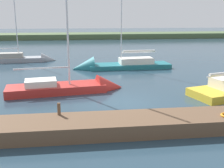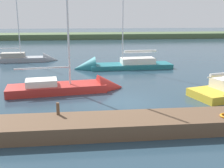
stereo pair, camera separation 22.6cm
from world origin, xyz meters
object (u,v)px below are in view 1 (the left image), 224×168
at_px(mooring_post_near, 59,109).
at_px(sailboat_far_right, 75,89).
at_px(sailboat_mid_channel, 112,67).
at_px(sailboat_inner_slip, 25,60).

distance_m(mooring_post_near, sailboat_far_right, 6.95).
height_order(sailboat_mid_channel, sailboat_far_right, sailboat_mid_channel).
relative_size(mooring_post_near, sailboat_mid_channel, 0.05).
bearing_deg(sailboat_far_right, sailboat_mid_channel, 57.64).
distance_m(sailboat_inner_slip, sailboat_far_right, 15.48).
distance_m(sailboat_mid_channel, sailboat_far_right, 9.33).
height_order(mooring_post_near, sailboat_inner_slip, sailboat_inner_slip).
bearing_deg(sailboat_inner_slip, mooring_post_near, -79.30).
bearing_deg(mooring_post_near, sailboat_inner_slip, -75.47).
bearing_deg(sailboat_mid_channel, mooring_post_near, 70.83).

